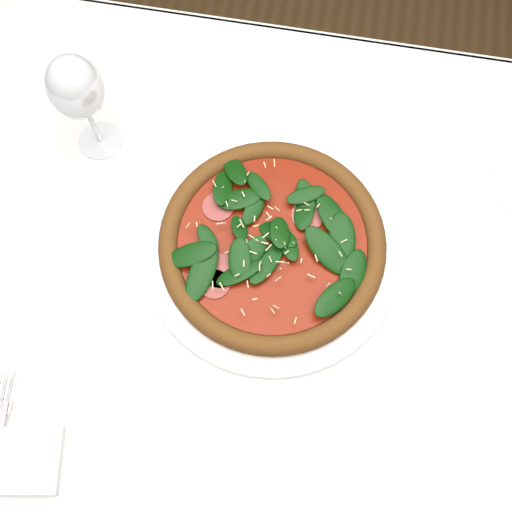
# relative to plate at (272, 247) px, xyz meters

# --- Properties ---
(ground) EXTENTS (6.00, 6.00, 0.00)m
(ground) POSITION_rel_plate_xyz_m (-0.02, -0.02, -0.76)
(ground) COLOR brown
(ground) RESTS_ON ground
(dining_table) EXTENTS (1.21, 0.81, 0.75)m
(dining_table) POSITION_rel_plate_xyz_m (-0.02, -0.02, -0.11)
(dining_table) COLOR silver
(dining_table) RESTS_ON ground
(plate) EXTENTS (0.36, 0.36, 0.02)m
(plate) POSITION_rel_plate_xyz_m (0.00, 0.00, 0.00)
(plate) COLOR white
(plate) RESTS_ON dining_table
(pizza) EXTENTS (0.33, 0.33, 0.04)m
(pizza) POSITION_rel_plate_xyz_m (0.00, 0.00, 0.02)
(pizza) COLOR brown
(pizza) RESTS_ON plate
(wine_glass) EXTENTS (0.07, 0.07, 0.18)m
(wine_glass) POSITION_rel_plate_xyz_m (-0.28, 0.13, 0.12)
(wine_glass) COLOR silver
(wine_glass) RESTS_ON dining_table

